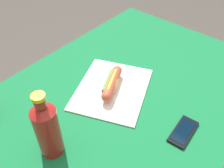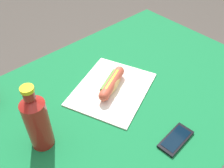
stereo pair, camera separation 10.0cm
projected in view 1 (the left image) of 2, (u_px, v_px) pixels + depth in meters
dining_table at (124, 113)px, 1.10m from camera, size 1.22×0.86×0.74m
paper_wrapper at (112, 89)px, 1.02m from camera, size 0.40×0.37×0.01m
hot_dog at (112, 83)px, 1.00m from camera, size 0.18×0.11×0.05m
cell_phone at (183, 132)px, 0.86m from camera, size 0.14×0.07×0.01m
soda_bottle at (47, 129)px, 0.74m from camera, size 0.07×0.07×0.25m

